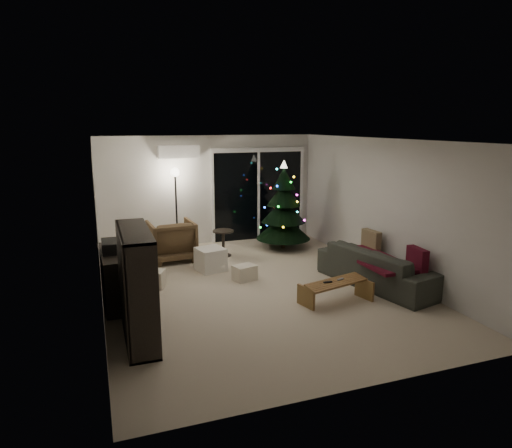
{
  "coord_description": "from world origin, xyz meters",
  "views": [
    {
      "loc": [
        -2.49,
        -6.98,
        2.75
      ],
      "look_at": [
        0.1,
        0.3,
        1.05
      ],
      "focal_mm": 32.0,
      "sensor_mm": 36.0,
      "label": 1
    }
  ],
  "objects_px": {
    "armchair": "(172,240)",
    "sofa": "(379,267)",
    "media_cabinet": "(118,277)",
    "christmas_tree": "(284,205)",
    "bookshelf": "(123,287)",
    "coffee_table": "(336,292)"
  },
  "relations": [
    {
      "from": "bookshelf",
      "to": "armchair",
      "type": "xyz_separation_m",
      "value": [
        1.16,
        3.37,
        -0.31
      ]
    },
    {
      "from": "bookshelf",
      "to": "sofa",
      "type": "relative_size",
      "value": 0.64
    },
    {
      "from": "armchair",
      "to": "sofa",
      "type": "height_order",
      "value": "armchair"
    },
    {
      "from": "armchair",
      "to": "christmas_tree",
      "type": "distance_m",
      "value": 2.59
    },
    {
      "from": "sofa",
      "to": "bookshelf",
      "type": "bearing_deg",
      "value": 85.93
    },
    {
      "from": "bookshelf",
      "to": "christmas_tree",
      "type": "xyz_separation_m",
      "value": [
        3.68,
        3.46,
        0.26
      ]
    },
    {
      "from": "armchair",
      "to": "coffee_table",
      "type": "relative_size",
      "value": 0.83
    },
    {
      "from": "sofa",
      "to": "christmas_tree",
      "type": "height_order",
      "value": "christmas_tree"
    },
    {
      "from": "bookshelf",
      "to": "armchair",
      "type": "height_order",
      "value": "bookshelf"
    },
    {
      "from": "media_cabinet",
      "to": "armchair",
      "type": "relative_size",
      "value": 1.46
    },
    {
      "from": "media_cabinet",
      "to": "coffee_table",
      "type": "xyz_separation_m",
      "value": [
        3.2,
        -1.16,
        -0.24
      ]
    },
    {
      "from": "bookshelf",
      "to": "sofa",
      "type": "xyz_separation_m",
      "value": [
        4.3,
        0.65,
        -0.4
      ]
    },
    {
      "from": "armchair",
      "to": "bookshelf",
      "type": "bearing_deg",
      "value": 67.23
    },
    {
      "from": "armchair",
      "to": "christmas_tree",
      "type": "relative_size",
      "value": 0.46
    },
    {
      "from": "bookshelf",
      "to": "armchair",
      "type": "distance_m",
      "value": 3.58
    },
    {
      "from": "coffee_table",
      "to": "christmas_tree",
      "type": "distance_m",
      "value": 3.4
    },
    {
      "from": "armchair",
      "to": "coffee_table",
      "type": "bearing_deg",
      "value": 118.99
    },
    {
      "from": "bookshelf",
      "to": "coffee_table",
      "type": "xyz_separation_m",
      "value": [
        3.2,
        0.2,
        -0.55
      ]
    },
    {
      "from": "armchair",
      "to": "media_cabinet",
      "type": "bearing_deg",
      "value": 56.32
    },
    {
      "from": "sofa",
      "to": "coffee_table",
      "type": "relative_size",
      "value": 2.06
    },
    {
      "from": "bookshelf",
      "to": "christmas_tree",
      "type": "distance_m",
      "value": 5.06
    },
    {
      "from": "sofa",
      "to": "coffee_table",
      "type": "distance_m",
      "value": 1.2
    }
  ]
}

